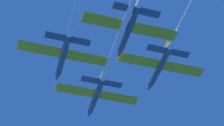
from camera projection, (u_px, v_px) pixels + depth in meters
The scene contains 1 object.
jet_lead at pixel (119, 37), 94.54m from camera, with size 20.80×70.39×3.45m.
Camera 1 is at (-19.63, -81.32, -70.72)m, focal length 69.76 mm.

